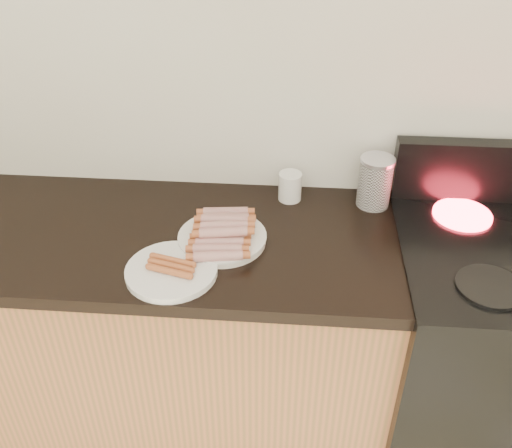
# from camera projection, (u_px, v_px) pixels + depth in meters

# --- Properties ---
(wall_back) EXTENTS (4.00, 0.04, 2.60)m
(wall_back) POSITION_uv_depth(u_px,v_px,m) (272.00, 72.00, 1.72)
(wall_back) COLOR silver
(wall_back) RESTS_ON ground
(cabinet_base) EXTENTS (2.20, 0.59, 0.86)m
(cabinet_base) POSITION_uv_depth(u_px,v_px,m) (66.00, 336.00, 2.01)
(cabinet_base) COLOR #AE653C
(cabinet_base) RESTS_ON floor
(counter_slab) EXTENTS (2.20, 0.62, 0.04)m
(counter_slab) POSITION_uv_depth(u_px,v_px,m) (38.00, 233.00, 1.76)
(counter_slab) COLOR black
(counter_slab) RESTS_ON cabinet_base
(stove) EXTENTS (0.76, 0.65, 0.91)m
(stove) POSITION_uv_depth(u_px,v_px,m) (497.00, 360.00, 1.89)
(stove) COLOR black
(stove) RESTS_ON floor
(burner_near_left) EXTENTS (0.18, 0.18, 0.01)m
(burner_near_left) POSITION_uv_depth(u_px,v_px,m) (490.00, 287.00, 1.50)
(burner_near_left) COLOR black
(burner_near_left) RESTS_ON stove
(burner_far_left) EXTENTS (0.18, 0.18, 0.01)m
(burner_far_left) POSITION_uv_depth(u_px,v_px,m) (462.00, 215.00, 1.78)
(burner_far_left) COLOR #FF1E2D
(burner_far_left) RESTS_ON stove
(main_plate) EXTENTS (0.30, 0.30, 0.02)m
(main_plate) POSITION_uv_depth(u_px,v_px,m) (222.00, 239.00, 1.68)
(main_plate) COLOR white
(main_plate) RESTS_ON counter_slab
(side_plate) EXTENTS (0.27, 0.27, 0.02)m
(side_plate) POSITION_uv_depth(u_px,v_px,m) (171.00, 271.00, 1.56)
(side_plate) COLOR white
(side_plate) RESTS_ON counter_slab
(hotdog_pile) EXTENTS (0.14, 0.26, 0.05)m
(hotdog_pile) POSITION_uv_depth(u_px,v_px,m) (222.00, 231.00, 1.67)
(hotdog_pile) COLOR maroon
(hotdog_pile) RESTS_ON main_plate
(plain_sausages) EXTENTS (0.12, 0.10, 0.02)m
(plain_sausages) POSITION_uv_depth(u_px,v_px,m) (171.00, 266.00, 1.55)
(plain_sausages) COLOR #AE7245
(plain_sausages) RESTS_ON side_plate
(canister) EXTENTS (0.11, 0.11, 0.17)m
(canister) POSITION_uv_depth(u_px,v_px,m) (375.00, 182.00, 1.81)
(canister) COLOR silver
(canister) RESTS_ON counter_slab
(mug) EXTENTS (0.09, 0.09, 0.09)m
(mug) POSITION_uv_depth(u_px,v_px,m) (290.00, 186.00, 1.86)
(mug) COLOR white
(mug) RESTS_ON counter_slab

